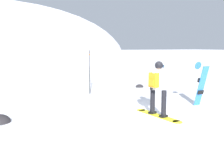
# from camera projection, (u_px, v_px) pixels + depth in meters

# --- Properties ---
(ground_plane) EXTENTS (300.00, 300.00, 0.00)m
(ground_plane) POSITION_uv_depth(u_px,v_px,m) (145.00, 114.00, 7.65)
(ground_plane) COLOR white
(snowboarder_main) EXTENTS (0.64, 1.82, 1.71)m
(snowboarder_main) POSITION_uv_depth(u_px,v_px,m) (158.00, 87.00, 7.33)
(snowboarder_main) COLOR yellow
(snowboarder_main) RESTS_ON ground
(spare_snowboard) EXTENTS (0.28, 0.44, 1.61)m
(spare_snowboard) POSITION_uv_depth(u_px,v_px,m) (201.00, 84.00, 8.62)
(spare_snowboard) COLOR blue
(spare_snowboard) RESTS_ON ground
(piste_marker_near) EXTENTS (0.20, 0.20, 2.07)m
(piste_marker_near) POSITION_uv_depth(u_px,v_px,m) (90.00, 68.00, 10.86)
(piste_marker_near) COLOR black
(piste_marker_near) RESTS_ON ground
(rock_dark) EXTENTS (0.44, 0.38, 0.31)m
(rock_dark) POSITION_uv_depth(u_px,v_px,m) (140.00, 87.00, 12.79)
(rock_dark) COLOR #282628
(rock_dark) RESTS_ON ground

